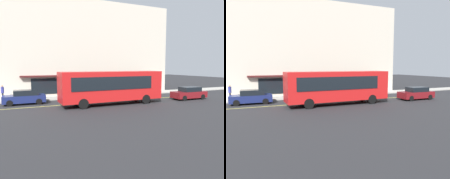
% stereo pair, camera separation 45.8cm
% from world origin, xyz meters
% --- Properties ---
extents(ground, '(120.00, 120.00, 0.00)m').
position_xyz_m(ground, '(0.00, 0.00, 0.00)').
color(ground, '#28282B').
extents(sidewalk, '(80.00, 2.42, 0.15)m').
position_xyz_m(sidewalk, '(0.00, 4.81, 0.07)').
color(sidewalk, '#B2ADA3').
rests_on(sidewalk, ground).
extents(lane_centre_stripe, '(36.00, 0.16, 0.01)m').
position_xyz_m(lane_centre_stripe, '(0.00, 0.00, 0.00)').
color(lane_centre_stripe, '#D8D14C').
rests_on(lane_centre_stripe, ground).
extents(storefront_building, '(25.55, 9.91, 13.00)m').
position_xyz_m(storefront_building, '(2.72, 10.67, 6.49)').
color(storefront_building, beige).
rests_on(storefront_building, ground).
extents(bus, '(11.15, 2.68, 3.50)m').
position_xyz_m(bus, '(2.62, -1.73, 1.99)').
color(bus, red).
rests_on(bus, ground).
extents(traffic_light, '(0.30, 0.52, 3.20)m').
position_xyz_m(traffic_light, '(4.00, 4.36, 2.53)').
color(traffic_light, '#2D2D33').
rests_on(traffic_light, sidewalk).
extents(car_maroon, '(4.32, 1.90, 1.52)m').
position_xyz_m(car_maroon, '(12.73, -2.31, 0.74)').
color(car_maroon, maroon).
rests_on(car_maroon, ground).
extents(car_navy, '(4.33, 1.92, 1.52)m').
position_xyz_m(car_navy, '(-5.89, 2.22, 0.74)').
color(car_navy, navy).
rests_on(car_navy, ground).
extents(car_teal, '(4.32, 1.90, 1.52)m').
position_xyz_m(car_teal, '(1.21, 2.36, 0.74)').
color(car_teal, '#14666B').
rests_on(car_teal, ground).
extents(pedestrian_waiting, '(0.34, 0.34, 1.75)m').
position_xyz_m(pedestrian_waiting, '(11.91, 4.33, 1.20)').
color(pedestrian_waiting, black).
rests_on(pedestrian_waiting, sidewalk).
extents(pedestrian_at_corner, '(0.34, 0.34, 1.80)m').
position_xyz_m(pedestrian_at_corner, '(-8.10, 4.74, 1.24)').
color(pedestrian_at_corner, black).
rests_on(pedestrian_at_corner, sidewalk).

